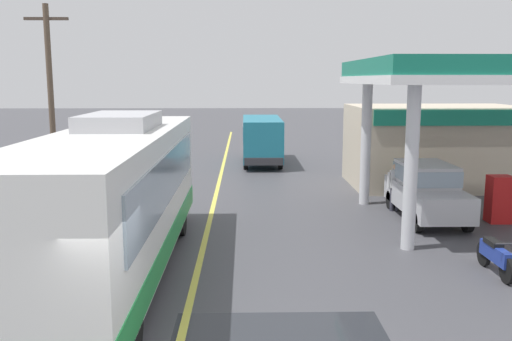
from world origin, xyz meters
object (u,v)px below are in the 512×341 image
object	(u,v)px
coach_bus_main	(114,203)
pedestrian_by_shop	(411,176)
pedestrian_near_pump	(395,184)
minibus_opposing_lane	(262,136)
motorcycle_parked_forecourt	(495,256)
car_at_pump	(426,188)

from	to	relation	value
coach_bus_main	pedestrian_by_shop	world-z (taller)	coach_bus_main
pedestrian_near_pump	pedestrian_by_shop	world-z (taller)	same
minibus_opposing_lane	coach_bus_main	bearing A→B (deg)	-102.88
minibus_opposing_lane	motorcycle_parked_forecourt	bearing A→B (deg)	-74.23
coach_bus_main	minibus_opposing_lane	xyz separation A→B (m)	(3.93, 17.19, -0.25)
minibus_opposing_lane	motorcycle_parked_forecourt	xyz separation A→B (m)	(4.89, -17.31, -1.03)
motorcycle_parked_forecourt	pedestrian_by_shop	distance (m)	7.89
car_at_pump	motorcycle_parked_forecourt	world-z (taller)	car_at_pump
minibus_opposing_lane	motorcycle_parked_forecourt	distance (m)	18.01
coach_bus_main	motorcycle_parked_forecourt	world-z (taller)	coach_bus_main
car_at_pump	minibus_opposing_lane	world-z (taller)	minibus_opposing_lane
coach_bus_main	car_at_pump	bearing A→B (deg)	29.57
coach_bus_main	pedestrian_near_pump	world-z (taller)	coach_bus_main
pedestrian_near_pump	coach_bus_main	bearing A→B (deg)	-143.13
motorcycle_parked_forecourt	pedestrian_by_shop	size ratio (longest dim) A/B	1.08
minibus_opposing_lane	car_at_pump	bearing A→B (deg)	-67.84
coach_bus_main	pedestrian_near_pump	distance (m)	10.24
motorcycle_parked_forecourt	pedestrian_by_shop	world-z (taller)	pedestrian_by_shop
minibus_opposing_lane	pedestrian_by_shop	xyz separation A→B (m)	(5.28, -9.44, -0.54)
coach_bus_main	pedestrian_near_pump	size ratio (longest dim) A/B	6.65
motorcycle_parked_forecourt	pedestrian_near_pump	xyz separation A→B (m)	(-0.65, 6.24, 0.49)
car_at_pump	coach_bus_main	bearing A→B (deg)	-150.43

